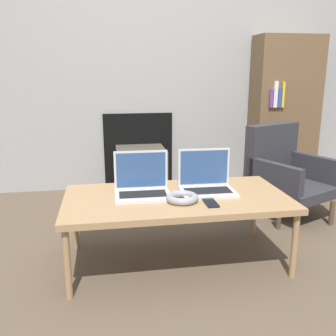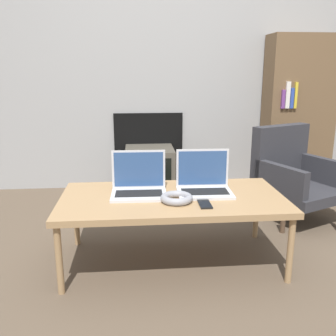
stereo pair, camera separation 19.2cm
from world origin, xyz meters
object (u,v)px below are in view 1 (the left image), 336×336
Objects in this scene: armchair at (284,170)px; phone at (211,203)px; tv at (141,172)px; laptop_left at (142,185)px; laptop_right at (206,182)px; headphones at (182,198)px.

phone is at bearing -160.18° from armchair.
tv is 1.29m from armchair.
laptop_right is (0.39, -0.00, 0.00)m from laptop_left.
laptop_right reaches higher than headphones.
armchair reaches higher than headphones.
armchair reaches higher than laptop_right.
laptop_left is 2.29× the size of phone.
laptop_left is 0.73× the size of tv.
headphones is 1.28× the size of phone.
headphones is at bearing -167.00° from armchair.
laptop_right is at bearing -77.51° from tv.
phone is 1.53m from tv.
laptop_left reaches higher than tv.
laptop_right is 0.25m from headphones.
phone is at bearing -80.65° from tv.
laptop_right is at bearing 1.17° from laptop_left.
armchair is at bearing 37.20° from headphones.
laptop_right is at bearing 81.03° from phone.
laptop_right is 0.73× the size of tv.
tv is at bearing 124.43° from armchair.
laptop_left is 1.30m from tv.
phone is 1.19m from armchair.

